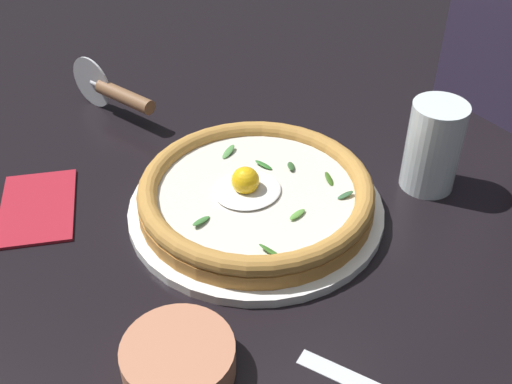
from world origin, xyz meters
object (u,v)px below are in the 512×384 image
at_px(pizza_cutter, 115,92).
at_px(folded_napkin, 37,206).
at_px(pizza, 256,193).
at_px(side_bowl, 178,359).
at_px(drinking_glass, 432,152).

bearing_deg(pizza_cutter, folded_napkin, -135.85).
xyz_separation_m(pizza, folded_napkin, (-0.23, 0.14, -0.03)).
bearing_deg(side_bowl, folded_napkin, 100.12).
bearing_deg(folded_napkin, pizza_cutter, 44.15).
xyz_separation_m(side_bowl, pizza_cutter, (0.11, 0.47, 0.02)).
relative_size(side_bowl, pizza_cutter, 0.69).
bearing_deg(pizza, folded_napkin, 148.70).
xyz_separation_m(pizza, pizza_cutter, (-0.07, 0.30, 0.01)).
xyz_separation_m(pizza_cutter, drinking_glass, (0.29, -0.36, 0.01)).
xyz_separation_m(pizza_cutter, folded_napkin, (-0.16, -0.16, -0.04)).
distance_m(pizza, pizza_cutter, 0.31).
distance_m(pizza, drinking_glass, 0.23).
relative_size(drinking_glass, folded_napkin, 0.85).
relative_size(pizza, drinking_glass, 2.40).
distance_m(pizza, folded_napkin, 0.27).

